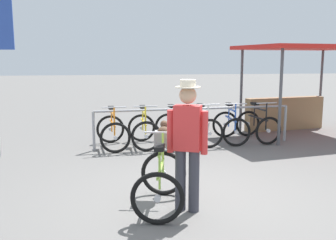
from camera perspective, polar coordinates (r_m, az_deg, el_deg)
name	(u,v)px	position (r m, az deg, el deg)	size (l,w,h in m)	color
ground_plane	(197,198)	(5.65, 4.37, -11.48)	(80.00, 80.00, 0.00)	#605E5B
bike_rack_rail	(195,115)	(8.75, 4.03, 0.72)	(4.60, 0.38, 0.88)	#99999E
racked_bike_orange	(113,132)	(8.64, -8.21, -1.71)	(0.76, 1.15, 0.97)	black
racked_bike_yellow	(144,130)	(8.72, -3.62, -1.53)	(0.68, 1.12, 0.97)	black
racked_bike_teal	(174,129)	(8.86, 0.85, -1.34)	(0.78, 1.18, 0.98)	black
racked_bike_white	(203,128)	(9.05, 5.16, -1.15)	(0.73, 1.14, 0.97)	black
racked_bike_blue	(231,127)	(9.29, 9.27, -0.97)	(0.71, 1.12, 0.97)	black
racked_bike_black	(258,125)	(9.57, 13.16, -0.79)	(0.78, 1.17, 0.97)	black
featured_bicycle	(161,171)	(5.24, -0.98, -7.53)	(0.88, 1.25, 1.09)	black
person_with_featured_bike	(187,140)	(4.94, 2.91, -3.04)	(0.49, 0.32, 1.72)	#383842
market_stall	(295,80)	(10.79, 18.39, 5.59)	(3.43, 2.77, 2.30)	#4C4C51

